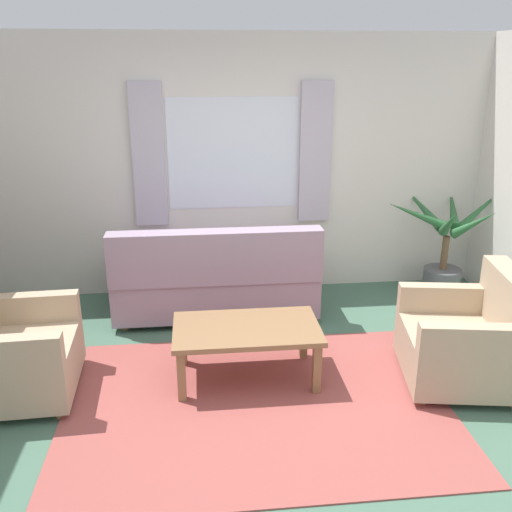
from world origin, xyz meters
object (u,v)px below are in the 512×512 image
(couch, at_px, (216,279))
(armchair_left, at_px, (7,351))
(potted_plant, at_px, (444,250))
(coffee_table, at_px, (247,333))
(armchair_right, at_px, (468,339))

(couch, bearing_deg, armchair_left, 38.22)
(armchair_left, relative_size, potted_plant, 0.69)
(armchair_left, xyz_separation_m, coffee_table, (1.73, 0.04, 0.03))
(armchair_right, bearing_deg, couch, -117.69)
(couch, relative_size, armchair_left, 2.16)
(couch, height_order, armchair_right, couch)
(couch, bearing_deg, coffee_table, 99.00)
(potted_plant, bearing_deg, couch, -173.83)
(potted_plant, bearing_deg, armchair_left, -159.35)
(couch, relative_size, coffee_table, 1.73)
(couch, xyz_separation_m, coffee_table, (0.19, -1.17, 0.01))
(couch, distance_m, potted_plant, 2.37)
(potted_plant, bearing_deg, coffee_table, -146.68)
(armchair_right, bearing_deg, coffee_table, -88.05)
(couch, bearing_deg, potted_plant, -173.83)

